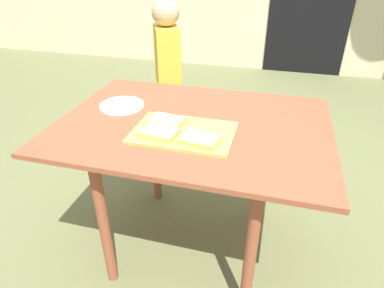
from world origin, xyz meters
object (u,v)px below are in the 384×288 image
Objects in this scene: pizza_slice_far_left at (167,121)px; plate_white_left at (122,105)px; cutting_board at (183,133)px; child_left at (168,73)px; pizza_slice_near_left at (159,132)px; pizza_slice_near_right at (200,139)px; dining_table at (193,142)px.

plate_white_left is at bearing 153.69° from pizza_slice_far_left.
pizza_slice_far_left reaches higher than cutting_board.
cutting_board is at bearing -27.38° from plate_white_left.
cutting_board is 0.36× the size of child_left.
plate_white_left is 0.72m from child_left.
child_left reaches higher than pizza_slice_near_left.
pizza_slice_far_left is 0.74× the size of plate_white_left.
pizza_slice_near_left is 0.74× the size of plate_white_left.
pizza_slice_near_right is 0.14× the size of child_left.
child_left reaches higher than pizza_slice_near_right.
pizza_slice_far_left and pizza_slice_near_left have the same top height.
plate_white_left is (-0.42, 0.24, -0.02)m from pizza_slice_near_right.
child_left is at bearing 115.30° from pizza_slice_near_right.
pizza_slice_near_left is at bearing -119.89° from dining_table.
child_left is (-0.29, 0.84, -0.10)m from pizza_slice_far_left.
child_left is (-0.03, 0.71, -0.08)m from plate_white_left.
cutting_board is 0.97m from child_left.
pizza_slice_near_right is 1.06m from child_left.
pizza_slice_far_left is at bearing -148.89° from dining_table.
dining_table is 2.86× the size of cutting_board.
pizza_slice_near_left is at bearing -72.93° from child_left.
child_left is (-0.38, 0.78, 0.02)m from dining_table.
cutting_board is 0.10m from pizza_slice_far_left.
pizza_slice_near_right is at bearing -33.68° from pizza_slice_far_left.
pizza_slice_near_left is at bearing 176.61° from pizza_slice_near_right.
pizza_slice_near_right is at bearing -36.75° from cutting_board.
pizza_slice_near_left is (-0.09, -0.16, 0.11)m from dining_table.
dining_table is 0.21m from pizza_slice_near_right.
pizza_slice_far_left reaches higher than dining_table.
dining_table is 7.44× the size of pizza_slice_near_left.
plate_white_left is at bearing 152.62° from cutting_board.
pizza_slice_near_right reaches higher than cutting_board.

